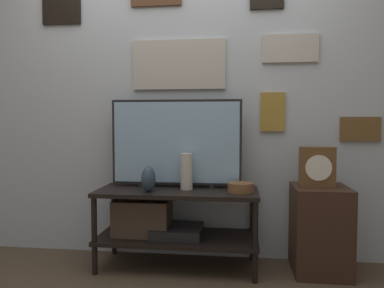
# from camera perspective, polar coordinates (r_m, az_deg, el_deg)

# --- Properties ---
(ground_plane) EXTENTS (12.00, 12.00, 0.00)m
(ground_plane) POSITION_cam_1_polar(r_m,az_deg,el_deg) (2.67, -3.23, -20.34)
(ground_plane) COLOR #4C3D2D
(wall_back) EXTENTS (6.40, 0.08, 2.70)m
(wall_back) POSITION_cam_1_polar(r_m,az_deg,el_deg) (3.02, -1.35, 8.82)
(wall_back) COLOR #B2BCC6
(wall_back) RESTS_ON ground_plane
(media_console) EXTENTS (1.17, 0.48, 0.58)m
(media_console) POSITION_cam_1_polar(r_m,az_deg,el_deg) (2.83, -4.30, -11.19)
(media_console) COLOR black
(media_console) RESTS_ON ground_plane
(television) EXTENTS (0.99, 0.05, 0.66)m
(television) POSITION_cam_1_polar(r_m,az_deg,el_deg) (2.83, -2.44, 0.24)
(television) COLOR black
(television) RESTS_ON media_console
(vase_wide_bowl) EXTENTS (0.18, 0.18, 0.07)m
(vase_wide_bowl) POSITION_cam_1_polar(r_m,az_deg,el_deg) (2.69, 7.43, -6.57)
(vase_wide_bowl) COLOR brown
(vase_wide_bowl) RESTS_ON media_console
(vase_urn_stoneware) EXTENTS (0.10, 0.14, 0.18)m
(vase_urn_stoneware) POSITION_cam_1_polar(r_m,az_deg,el_deg) (2.69, -6.65, -5.29)
(vase_urn_stoneware) COLOR #2D4251
(vase_urn_stoneware) RESTS_ON media_console
(vase_tall_ceramic) EXTENTS (0.09, 0.09, 0.27)m
(vase_tall_ceramic) POSITION_cam_1_polar(r_m,az_deg,el_deg) (2.76, -0.84, -4.19)
(vase_tall_ceramic) COLOR beige
(vase_tall_ceramic) RESTS_ON media_console
(side_table) EXTENTS (0.38, 0.42, 0.62)m
(side_table) POSITION_cam_1_polar(r_m,az_deg,el_deg) (2.88, 18.91, -12.21)
(side_table) COLOR #382319
(side_table) RESTS_ON ground_plane
(mantel_clock) EXTENTS (0.24, 0.11, 0.28)m
(mantel_clock) POSITION_cam_1_polar(r_m,az_deg,el_deg) (2.76, 18.52, -3.34)
(mantel_clock) COLOR brown
(mantel_clock) RESTS_ON side_table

